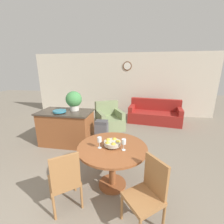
# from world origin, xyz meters

# --- Properties ---
(wall_back) EXTENTS (8.00, 0.09, 2.70)m
(wall_back) POSITION_xyz_m (0.00, 5.61, 1.35)
(wall_back) COLOR beige
(wall_back) RESTS_ON ground_plane
(dining_table) EXTENTS (1.17, 1.17, 0.77)m
(dining_table) POSITION_xyz_m (0.42, 1.05, 0.60)
(dining_table) COLOR brown
(dining_table) RESTS_ON ground_plane
(dining_chair_near_left) EXTENTS (0.59, 0.59, 0.94)m
(dining_chair_near_left) POSITION_xyz_m (-0.17, 0.48, 0.51)
(dining_chair_near_left) COLOR #9E6B3D
(dining_chair_near_left) RESTS_ON ground_plane
(dining_chair_near_right) EXTENTS (0.59, 0.59, 0.94)m
(dining_chair_near_right) POSITION_xyz_m (0.98, 0.46, 0.51)
(dining_chair_near_right) COLOR #9E6B3D
(dining_chair_near_right) RESTS_ON ground_plane
(fruit_bowl) EXTENTS (0.28, 0.28, 0.12)m
(fruit_bowl) POSITION_xyz_m (0.42, 1.05, 0.84)
(fruit_bowl) COLOR #B7B29E
(fruit_bowl) RESTS_ON dining_table
(wine_glass_left) EXTENTS (0.07, 0.07, 0.19)m
(wine_glass_left) POSITION_xyz_m (0.22, 0.97, 0.91)
(wine_glass_left) COLOR silver
(wine_glass_left) RESTS_ON dining_table
(wine_glass_right) EXTENTS (0.07, 0.07, 0.19)m
(wine_glass_right) POSITION_xyz_m (0.61, 0.96, 0.91)
(wine_glass_right) COLOR silver
(wine_glass_right) RESTS_ON dining_table
(kitchen_island) EXTENTS (1.41, 0.81, 0.93)m
(kitchen_island) POSITION_xyz_m (-1.10, 2.42, 0.47)
(kitchen_island) COLOR brown
(kitchen_island) RESTS_ON ground_plane
(teal_bowl) EXTENTS (0.33, 0.33, 0.07)m
(teal_bowl) POSITION_xyz_m (-1.17, 2.26, 0.97)
(teal_bowl) COLOR teal
(teal_bowl) RESTS_ON kitchen_island
(potted_plant) EXTENTS (0.43, 0.43, 0.52)m
(potted_plant) POSITION_xyz_m (-0.90, 2.56, 1.22)
(potted_plant) COLOR beige
(potted_plant) RESTS_ON kitchen_island
(trash_bin) EXTENTS (0.33, 0.25, 0.70)m
(trash_bin) POSITION_xyz_m (-0.13, 2.49, 0.34)
(trash_bin) COLOR #56565B
(trash_bin) RESTS_ON ground_plane
(couch) EXTENTS (2.05, 1.14, 0.88)m
(couch) POSITION_xyz_m (1.48, 4.67, 0.30)
(couch) COLOR maroon
(couch) RESTS_ON ground_plane
(armchair) EXTENTS (1.16, 1.19, 0.92)m
(armchair) POSITION_xyz_m (-0.16, 3.73, 0.31)
(armchair) COLOR gray
(armchair) RESTS_ON ground_plane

